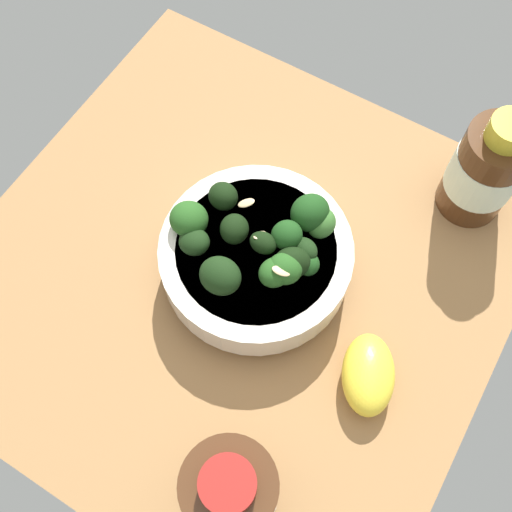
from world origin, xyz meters
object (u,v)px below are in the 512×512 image
(bowl_of_broccoli, at_px, (257,255))
(bottle_short, at_px, (485,170))
(bottle_tall, at_px, (232,492))
(lemon_wedge, at_px, (368,374))

(bowl_of_broccoli, xyz_separation_m, bottle_short, (-0.20, 0.16, 0.02))
(bowl_of_broccoli, relative_size, bottle_short, 1.39)
(bottle_tall, relative_size, bottle_short, 1.08)
(bowl_of_broccoli, bearing_deg, lemon_wedge, 73.31)
(bottle_short, bearing_deg, bottle_tall, -8.54)
(lemon_wedge, bearing_deg, bottle_tall, -18.57)
(bottle_short, bearing_deg, bowl_of_broccoli, -39.00)
(lemon_wedge, xyz_separation_m, bottle_tall, (0.16, -0.05, 0.05))
(bottle_tall, distance_m, bottle_short, 0.41)
(lemon_wedge, height_order, bottle_short, bottle_short)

